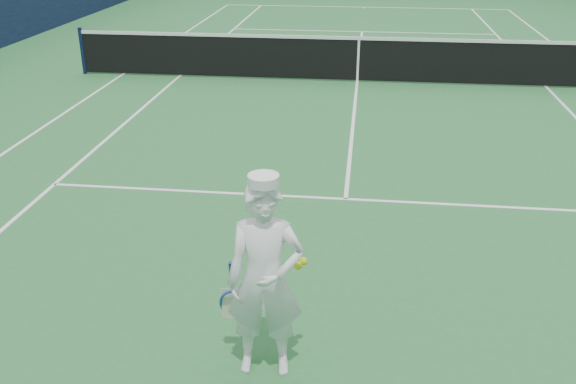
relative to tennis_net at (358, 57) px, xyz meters
name	(u,v)px	position (x,y,z in m)	size (l,w,h in m)	color
ground	(357,82)	(0.00, 0.00, -0.55)	(80.00, 80.00, 0.00)	#286933
court_markings	(357,82)	(0.00, 0.00, -0.55)	(11.03, 23.83, 0.01)	white
tennis_net	(358,57)	(0.00, 0.00, 0.00)	(12.88, 0.09, 1.07)	#141E4C
tennis_player	(265,280)	(-0.53, -9.92, 0.31)	(0.78, 0.47, 1.77)	white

